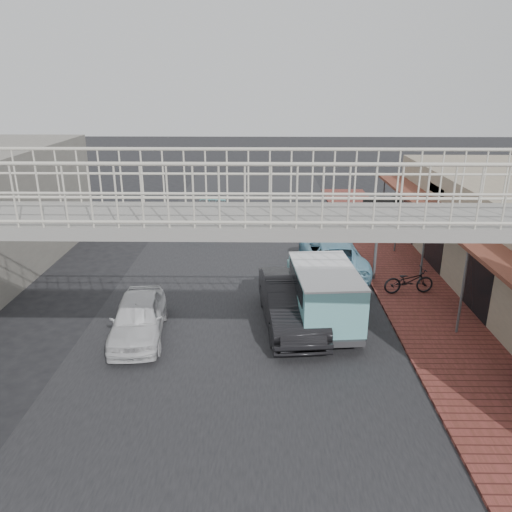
{
  "coord_description": "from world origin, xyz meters",
  "views": [
    {
      "loc": [
        0.75,
        -13.21,
        7.65
      ],
      "look_at": [
        0.5,
        3.34,
        1.8
      ],
      "focal_mm": 35.0,
      "sensor_mm": 36.0,
      "label": 1
    }
  ],
  "objects_px": {
    "dark_sedan": "(291,302)",
    "white_hatchback": "(138,317)",
    "angkot_far": "(205,217)",
    "angkot_van": "(323,289)",
    "motorcycle_near": "(409,281)",
    "motorcycle_far": "(379,220)",
    "angkot_curb": "(332,255)",
    "arrow_sign": "(400,211)"
  },
  "relations": [
    {
      "from": "white_hatchback",
      "to": "angkot_curb",
      "type": "distance_m",
      "value": 9.02
    },
    {
      "from": "angkot_far",
      "to": "arrow_sign",
      "type": "relative_size",
      "value": 1.26
    },
    {
      "from": "motorcycle_near",
      "to": "angkot_van",
      "type": "bearing_deg",
      "value": 119.05
    },
    {
      "from": "white_hatchback",
      "to": "motorcycle_far",
      "type": "relative_size",
      "value": 2.06
    },
    {
      "from": "motorcycle_far",
      "to": "angkot_curb",
      "type": "bearing_deg",
      "value": 131.85
    },
    {
      "from": "motorcycle_near",
      "to": "arrow_sign",
      "type": "bearing_deg",
      "value": -0.94
    },
    {
      "from": "white_hatchback",
      "to": "arrow_sign",
      "type": "bearing_deg",
      "value": 21.55
    },
    {
      "from": "dark_sedan",
      "to": "motorcycle_far",
      "type": "bearing_deg",
      "value": 58.42
    },
    {
      "from": "dark_sedan",
      "to": "angkot_van",
      "type": "bearing_deg",
      "value": -8.41
    },
    {
      "from": "dark_sedan",
      "to": "arrow_sign",
      "type": "distance_m",
      "value": 6.25
    },
    {
      "from": "white_hatchback",
      "to": "dark_sedan",
      "type": "xyz_separation_m",
      "value": [
        4.81,
        0.87,
        0.15
      ]
    },
    {
      "from": "dark_sedan",
      "to": "angkot_van",
      "type": "height_order",
      "value": "angkot_van"
    },
    {
      "from": "angkot_van",
      "to": "white_hatchback",
      "type": "bearing_deg",
      "value": -176.62
    },
    {
      "from": "white_hatchback",
      "to": "dark_sedan",
      "type": "distance_m",
      "value": 4.89
    },
    {
      "from": "angkot_far",
      "to": "dark_sedan",
      "type": "bearing_deg",
      "value": -62.67
    },
    {
      "from": "angkot_far",
      "to": "angkot_van",
      "type": "relative_size",
      "value": 0.98
    },
    {
      "from": "angkot_curb",
      "to": "motorcycle_far",
      "type": "height_order",
      "value": "angkot_curb"
    },
    {
      "from": "motorcycle_far",
      "to": "angkot_van",
      "type": "bearing_deg",
      "value": 139.99
    },
    {
      "from": "angkot_curb",
      "to": "angkot_far",
      "type": "xyz_separation_m",
      "value": [
        -6.1,
        6.3,
        -0.08
      ]
    },
    {
      "from": "angkot_curb",
      "to": "angkot_far",
      "type": "bearing_deg",
      "value": -49.28
    },
    {
      "from": "angkot_far",
      "to": "white_hatchback",
      "type": "bearing_deg",
      "value": -85.83
    },
    {
      "from": "angkot_far",
      "to": "motorcycle_near",
      "type": "distance_m",
      "value": 12.4
    },
    {
      "from": "white_hatchback",
      "to": "motorcycle_far",
      "type": "height_order",
      "value": "white_hatchback"
    },
    {
      "from": "white_hatchback",
      "to": "arrow_sign",
      "type": "relative_size",
      "value": 1.13
    },
    {
      "from": "angkot_far",
      "to": "angkot_van",
      "type": "height_order",
      "value": "angkot_van"
    },
    {
      "from": "dark_sedan",
      "to": "white_hatchback",
      "type": "bearing_deg",
      "value": -175.74
    },
    {
      "from": "motorcycle_near",
      "to": "white_hatchback",
      "type": "bearing_deg",
      "value": 103.07
    },
    {
      "from": "white_hatchback",
      "to": "motorcycle_far",
      "type": "bearing_deg",
      "value": 43.24
    },
    {
      "from": "white_hatchback",
      "to": "dark_sedan",
      "type": "height_order",
      "value": "dark_sedan"
    },
    {
      "from": "angkot_van",
      "to": "motorcycle_far",
      "type": "distance_m",
      "value": 11.65
    },
    {
      "from": "angkot_curb",
      "to": "dark_sedan",
      "type": "bearing_deg",
      "value": 65.31
    },
    {
      "from": "motorcycle_far",
      "to": "arrow_sign",
      "type": "xyz_separation_m",
      "value": [
        -0.82,
        -6.85,
        2.21
      ]
    },
    {
      "from": "arrow_sign",
      "to": "white_hatchback",
      "type": "bearing_deg",
      "value": -160.14
    },
    {
      "from": "dark_sedan",
      "to": "angkot_curb",
      "type": "xyz_separation_m",
      "value": [
        1.98,
        5.07,
        -0.11
      ]
    },
    {
      "from": "white_hatchback",
      "to": "dark_sedan",
      "type": "relative_size",
      "value": 0.79
    },
    {
      "from": "motorcycle_near",
      "to": "arrow_sign",
      "type": "relative_size",
      "value": 0.55
    },
    {
      "from": "motorcycle_far",
      "to": "angkot_far",
      "type": "bearing_deg",
      "value": 67.61
    },
    {
      "from": "dark_sedan",
      "to": "motorcycle_near",
      "type": "relative_size",
      "value": 2.62
    },
    {
      "from": "angkot_far",
      "to": "motorcycle_far",
      "type": "distance_m",
      "value": 9.32
    },
    {
      "from": "dark_sedan",
      "to": "angkot_van",
      "type": "relative_size",
      "value": 1.12
    },
    {
      "from": "motorcycle_near",
      "to": "arrow_sign",
      "type": "distance_m",
      "value": 2.73
    },
    {
      "from": "motorcycle_near",
      "to": "motorcycle_far",
      "type": "distance_m",
      "value": 8.37
    }
  ]
}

